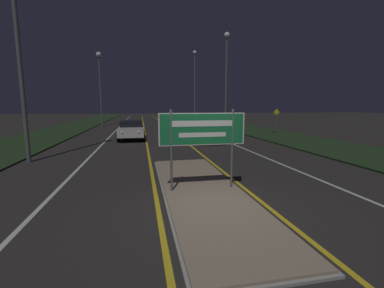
{
  "coord_description": "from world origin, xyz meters",
  "views": [
    {
      "loc": [
        -1.7,
        -5.84,
        2.49
      ],
      "look_at": [
        0.0,
        2.64,
        1.2
      ],
      "focal_mm": 24.0,
      "sensor_mm": 36.0,
      "label": 1
    }
  ],
  "objects_px": {
    "highway_sign": "(202,132)",
    "streetlight_right_near": "(226,67)",
    "warning_sign": "(276,118)",
    "streetlight_left_far": "(100,75)",
    "car_approaching_0": "(131,129)",
    "car_receding_1": "(205,121)",
    "car_receding_0": "(205,131)",
    "streetlight_right_far": "(195,76)"
  },
  "relations": [
    {
      "from": "highway_sign",
      "to": "streetlight_right_near",
      "type": "bearing_deg",
      "value": 69.34
    },
    {
      "from": "streetlight_right_near",
      "to": "warning_sign",
      "type": "distance_m",
      "value": 6.84
    },
    {
      "from": "streetlight_left_far",
      "to": "car_approaching_0",
      "type": "relative_size",
      "value": 2.12
    },
    {
      "from": "car_receding_1",
      "to": "car_approaching_0",
      "type": "height_order",
      "value": "car_approaching_0"
    },
    {
      "from": "car_receding_0",
      "to": "streetlight_right_far",
      "type": "bearing_deg",
      "value": 80.09
    },
    {
      "from": "car_receding_0",
      "to": "car_receding_1",
      "type": "relative_size",
      "value": 0.98
    },
    {
      "from": "highway_sign",
      "to": "streetlight_right_far",
      "type": "bearing_deg",
      "value": 78.5
    },
    {
      "from": "streetlight_right_near",
      "to": "car_receding_0",
      "type": "distance_m",
      "value": 9.62
    },
    {
      "from": "car_receding_0",
      "to": "car_receding_1",
      "type": "xyz_separation_m",
      "value": [
        3.29,
        13.14,
        -0.07
      ]
    },
    {
      "from": "car_receding_1",
      "to": "warning_sign",
      "type": "height_order",
      "value": "warning_sign"
    },
    {
      "from": "car_receding_0",
      "to": "car_receding_1",
      "type": "distance_m",
      "value": 13.55
    },
    {
      "from": "streetlight_left_far",
      "to": "streetlight_right_far",
      "type": "bearing_deg",
      "value": 18.15
    },
    {
      "from": "streetlight_right_far",
      "to": "streetlight_right_near",
      "type": "bearing_deg",
      "value": -89.16
    },
    {
      "from": "warning_sign",
      "to": "streetlight_left_far",
      "type": "bearing_deg",
      "value": 142.68
    },
    {
      "from": "streetlight_left_far",
      "to": "car_approaching_0",
      "type": "height_order",
      "value": "streetlight_left_far"
    },
    {
      "from": "warning_sign",
      "to": "car_receding_0",
      "type": "bearing_deg",
      "value": -153.21
    },
    {
      "from": "streetlight_right_near",
      "to": "car_approaching_0",
      "type": "bearing_deg",
      "value": -152.28
    },
    {
      "from": "streetlight_right_far",
      "to": "car_receding_1",
      "type": "relative_size",
      "value": 2.39
    },
    {
      "from": "streetlight_left_far",
      "to": "streetlight_right_far",
      "type": "xyz_separation_m",
      "value": [
        12.78,
        4.19,
        0.53
      ]
    },
    {
      "from": "streetlight_left_far",
      "to": "streetlight_right_far",
      "type": "height_order",
      "value": "streetlight_right_far"
    },
    {
      "from": "streetlight_left_far",
      "to": "car_receding_0",
      "type": "distance_m",
      "value": 19.7
    },
    {
      "from": "streetlight_right_near",
      "to": "car_receding_1",
      "type": "relative_size",
      "value": 2.14
    },
    {
      "from": "highway_sign",
      "to": "warning_sign",
      "type": "distance_m",
      "value": 17.47
    },
    {
      "from": "streetlight_right_near",
      "to": "car_receding_0",
      "type": "xyz_separation_m",
      "value": [
        -3.82,
        -6.97,
        -5.42
      ]
    },
    {
      "from": "car_receding_1",
      "to": "car_approaching_0",
      "type": "bearing_deg",
      "value": -127.64
    },
    {
      "from": "streetlight_right_near",
      "to": "warning_sign",
      "type": "bearing_deg",
      "value": -40.31
    },
    {
      "from": "highway_sign",
      "to": "streetlight_left_far",
      "type": "bearing_deg",
      "value": 103.51
    },
    {
      "from": "warning_sign",
      "to": "car_receding_1",
      "type": "bearing_deg",
      "value": 114.53
    },
    {
      "from": "streetlight_right_far",
      "to": "car_approaching_0",
      "type": "bearing_deg",
      "value": -115.28
    },
    {
      "from": "streetlight_left_far",
      "to": "car_approaching_0",
      "type": "xyz_separation_m",
      "value": [
        4.07,
        -14.26,
        -5.52
      ]
    },
    {
      "from": "streetlight_right_near",
      "to": "car_receding_1",
      "type": "bearing_deg",
      "value": 94.99
    },
    {
      "from": "streetlight_right_near",
      "to": "car_receding_1",
      "type": "distance_m",
      "value": 8.28
    },
    {
      "from": "streetlight_right_far",
      "to": "car_approaching_0",
      "type": "height_order",
      "value": "streetlight_right_far"
    },
    {
      "from": "car_receding_1",
      "to": "streetlight_right_far",
      "type": "bearing_deg",
      "value": 87.45
    },
    {
      "from": "car_receding_1",
      "to": "car_approaching_0",
      "type": "distance_m",
      "value": 13.71
    },
    {
      "from": "streetlight_left_far",
      "to": "car_receding_1",
      "type": "height_order",
      "value": "streetlight_left_far"
    },
    {
      "from": "warning_sign",
      "to": "car_approaching_0",
      "type": "bearing_deg",
      "value": -173.11
    },
    {
      "from": "highway_sign",
      "to": "streetlight_right_near",
      "type": "xyz_separation_m",
      "value": [
        6.52,
        17.3,
        4.43
      ]
    },
    {
      "from": "streetlight_right_far",
      "to": "car_approaching_0",
      "type": "distance_m",
      "value": 21.28
    },
    {
      "from": "streetlight_right_near",
      "to": "car_approaching_0",
      "type": "height_order",
      "value": "streetlight_right_near"
    },
    {
      "from": "highway_sign",
      "to": "warning_sign",
      "type": "bearing_deg",
      "value": 54.09
    },
    {
      "from": "highway_sign",
      "to": "car_receding_0",
      "type": "distance_m",
      "value": 10.73
    }
  ]
}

